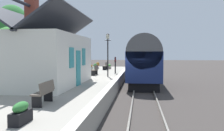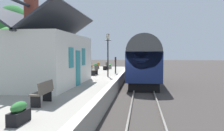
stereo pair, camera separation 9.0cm
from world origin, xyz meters
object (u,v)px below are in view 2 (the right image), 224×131
at_px(station_building, 47,58).
at_px(planter_edge_near, 64,73).
at_px(train, 143,60).
at_px(planter_bench_left, 19,113).
at_px(bench_by_lamp, 95,70).
at_px(planter_corner_building, 98,65).
at_px(planter_edge_far, 96,67).
at_px(tree_behind_building, 11,44).
at_px(planter_bench_right, 92,67).
at_px(tree_distant, 13,30).
at_px(lamp_post_platform, 108,46).
at_px(bench_mid_platform, 43,92).
at_px(bench_near_building, 106,66).
at_px(planter_under_sign, 110,67).
at_px(station_sign_board, 116,61).

bearing_deg(station_building, planter_edge_near, 7.97).
bearing_deg(train, planter_bench_left, 167.19).
relative_size(bench_by_lamp, planter_corner_building, 1.79).
bearing_deg(planter_edge_far, bench_by_lamp, -169.67).
distance_m(planter_corner_building, tree_behind_building, 10.46).
relative_size(train, planter_bench_right, 12.12).
distance_m(train, tree_distant, 18.85).
height_order(planter_edge_near, lamp_post_platform, lamp_post_platform).
bearing_deg(lamp_post_platform, tree_behind_building, 69.87).
xyz_separation_m(bench_by_lamp, lamp_post_platform, (-1.44, -1.34, 2.02)).
bearing_deg(lamp_post_platform, planter_corner_building, 14.50).
distance_m(bench_mid_platform, tree_behind_building, 17.48).
bearing_deg(planter_edge_far, train, -131.10).
height_order(bench_near_building, planter_under_sign, bench_near_building).
bearing_deg(planter_bench_right, station_sign_board, -146.81).
relative_size(planter_bench_left, station_sign_board, 0.53).
height_order(bench_near_building, tree_behind_building, tree_behind_building).
bearing_deg(planter_under_sign, tree_behind_building, 120.97).
height_order(bench_near_building, lamp_post_platform, lamp_post_platform).
bearing_deg(planter_bench_right, station_building, -179.88).
xyz_separation_m(station_building, bench_near_building, (13.27, -1.70, -1.17)).
xyz_separation_m(planter_bench_left, tree_behind_building, (16.93, 9.84, 2.59)).
bearing_deg(bench_mid_platform, bench_near_building, 1.03).
bearing_deg(bench_by_lamp, planter_corner_building, 8.52).
height_order(station_building, lamp_post_platform, station_building).
bearing_deg(bench_mid_platform, station_sign_board, -5.40).
xyz_separation_m(train, bench_near_building, (5.49, 4.23, -0.80)).
relative_size(bench_by_lamp, planter_bench_left, 1.71).
height_order(planter_edge_far, tree_behind_building, tree_behind_building).
distance_m(bench_by_lamp, station_sign_board, 2.45).
bearing_deg(planter_bench_right, planter_under_sign, -57.76).
xyz_separation_m(planter_corner_building, lamp_post_platform, (-10.32, -2.67, 2.07)).
distance_m(lamp_post_platform, tree_distant, 17.49).
relative_size(planter_under_sign, planter_bench_left, 1.19).
height_order(lamp_post_platform, station_sign_board, lamp_post_platform).
height_order(station_building, bench_near_building, station_building).
distance_m(station_building, planter_bench_right, 13.52).
height_order(planter_edge_near, station_sign_board, station_sign_board).
height_order(train, bench_mid_platform, train).
xyz_separation_m(train, tree_behind_building, (1.26, 13.41, 1.60)).
height_order(station_building, tree_distant, tree_distant).
bearing_deg(planter_bench_right, train, -133.55).
xyz_separation_m(planter_edge_far, tree_behind_building, (-3.34, 8.12, 2.48)).
bearing_deg(planter_edge_far, tree_behind_building, 112.37).
xyz_separation_m(lamp_post_platform, tree_behind_building, (3.85, 10.51, 0.38)).
distance_m(bench_by_lamp, planter_edge_far, 5.86).
relative_size(train, planter_edge_far, 12.78).
bearing_deg(bench_near_building, train, -142.34).
height_order(planter_corner_building, planter_edge_far, planter_corner_building).
relative_size(lamp_post_platform, tree_distant, 0.39).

